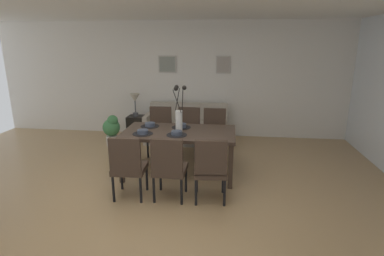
# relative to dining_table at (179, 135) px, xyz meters

# --- Properties ---
(ground_plane) EXTENTS (9.00, 9.00, 0.00)m
(ground_plane) POSITION_rel_dining_table_xyz_m (-0.18, -0.89, -0.67)
(ground_plane) COLOR tan
(back_wall_panel) EXTENTS (9.00, 0.10, 2.60)m
(back_wall_panel) POSITION_rel_dining_table_xyz_m (-0.18, 2.36, 0.63)
(back_wall_panel) COLOR silver
(back_wall_panel) RESTS_ON ground
(ceiling_panel) EXTENTS (9.00, 7.20, 0.08)m
(ceiling_panel) POSITION_rel_dining_table_xyz_m (-0.18, -0.49, 1.97)
(ceiling_panel) COLOR white
(dining_table) EXTENTS (1.80, 0.99, 0.74)m
(dining_table) POSITION_rel_dining_table_xyz_m (0.00, 0.00, 0.00)
(dining_table) COLOR #3D2D23
(dining_table) RESTS_ON ground
(dining_chair_near_left) EXTENTS (0.46, 0.46, 0.92)m
(dining_chair_near_left) POSITION_rel_dining_table_xyz_m (-0.56, -0.93, -0.16)
(dining_chair_near_left) COLOR #3D2D23
(dining_chair_near_left) RESTS_ON ground
(dining_chair_near_right) EXTENTS (0.45, 0.45, 0.92)m
(dining_chair_near_right) POSITION_rel_dining_table_xyz_m (-0.53, 0.92, -0.16)
(dining_chair_near_right) COLOR #3D2D23
(dining_chair_near_right) RESTS_ON ground
(dining_chair_far_left) EXTENTS (0.45, 0.45, 0.92)m
(dining_chair_far_left) POSITION_rel_dining_table_xyz_m (0.00, -0.90, -0.16)
(dining_chair_far_left) COLOR #3D2D23
(dining_chair_far_left) RESTS_ON ground
(dining_chair_far_right) EXTENTS (0.47, 0.47, 0.92)m
(dining_chair_far_right) POSITION_rel_dining_table_xyz_m (0.02, 0.92, -0.16)
(dining_chair_far_right) COLOR #3D2D23
(dining_chair_far_right) RESTS_ON ground
(dining_chair_mid_left) EXTENTS (0.47, 0.47, 0.92)m
(dining_chair_mid_left) POSITION_rel_dining_table_xyz_m (0.57, -0.88, -0.16)
(dining_chair_mid_left) COLOR #3D2D23
(dining_chair_mid_left) RESTS_ON ground
(dining_chair_mid_right) EXTENTS (0.44, 0.44, 0.92)m
(dining_chair_mid_right) POSITION_rel_dining_table_xyz_m (0.52, 0.89, -0.16)
(dining_chair_mid_right) COLOR #3D2D23
(dining_chair_mid_right) RESTS_ON ground
(centerpiece_vase) EXTENTS (0.21, 0.23, 0.73)m
(centerpiece_vase) POSITION_rel_dining_table_xyz_m (0.00, 0.00, 0.36)
(centerpiece_vase) COLOR white
(centerpiece_vase) RESTS_ON dining_table
(placemat_near_left) EXTENTS (0.32, 0.32, 0.01)m
(placemat_near_left) POSITION_rel_dining_table_xyz_m (-0.54, -0.22, 0.08)
(placemat_near_left) COLOR black
(placemat_near_left) RESTS_ON dining_table
(bowl_near_left) EXTENTS (0.17, 0.17, 0.07)m
(bowl_near_left) POSITION_rel_dining_table_xyz_m (-0.54, -0.22, 0.11)
(bowl_near_left) COLOR #475166
(bowl_near_left) RESTS_ON dining_table
(placemat_near_right) EXTENTS (0.32, 0.32, 0.01)m
(placemat_near_right) POSITION_rel_dining_table_xyz_m (-0.54, 0.22, 0.08)
(placemat_near_right) COLOR black
(placemat_near_right) RESTS_ON dining_table
(bowl_near_right) EXTENTS (0.17, 0.17, 0.07)m
(bowl_near_right) POSITION_rel_dining_table_xyz_m (-0.54, 0.22, 0.11)
(bowl_near_right) COLOR #475166
(bowl_near_right) RESTS_ON dining_table
(placemat_far_left) EXTENTS (0.32, 0.32, 0.01)m
(placemat_far_left) POSITION_rel_dining_table_xyz_m (-0.00, -0.22, 0.08)
(placemat_far_left) COLOR black
(placemat_far_left) RESTS_ON dining_table
(bowl_far_left) EXTENTS (0.17, 0.17, 0.07)m
(bowl_far_left) POSITION_rel_dining_table_xyz_m (-0.00, -0.22, 0.11)
(bowl_far_left) COLOR #475166
(bowl_far_left) RESTS_ON dining_table
(placemat_far_right) EXTENTS (0.32, 0.32, 0.01)m
(placemat_far_right) POSITION_rel_dining_table_xyz_m (-0.00, 0.22, 0.08)
(placemat_far_right) COLOR black
(placemat_far_right) RESTS_ON dining_table
(bowl_far_right) EXTENTS (0.17, 0.17, 0.07)m
(bowl_far_right) POSITION_rel_dining_table_xyz_m (-0.00, 0.22, 0.11)
(bowl_far_right) COLOR #475166
(bowl_far_right) RESTS_ON dining_table
(sofa) EXTENTS (1.77, 0.84, 0.80)m
(sofa) POSITION_rel_dining_table_xyz_m (-0.12, 1.81, -0.39)
(sofa) COLOR #B2A899
(sofa) RESTS_ON ground
(side_table) EXTENTS (0.36, 0.36, 0.52)m
(side_table) POSITION_rel_dining_table_xyz_m (-1.30, 1.84, -0.41)
(side_table) COLOR black
(side_table) RESTS_ON ground
(table_lamp) EXTENTS (0.22, 0.22, 0.51)m
(table_lamp) POSITION_rel_dining_table_xyz_m (-1.30, 1.84, 0.23)
(table_lamp) COLOR #4C4C51
(table_lamp) RESTS_ON side_table
(framed_picture_left) EXTENTS (0.41, 0.03, 0.38)m
(framed_picture_left) POSITION_rel_dining_table_xyz_m (-0.63, 2.29, 0.98)
(framed_picture_left) COLOR #B2ADA3
(framed_picture_center) EXTENTS (0.32, 0.03, 0.39)m
(framed_picture_center) POSITION_rel_dining_table_xyz_m (0.63, 2.29, 0.98)
(framed_picture_center) COLOR #B2ADA3
(potted_plant) EXTENTS (0.36, 0.36, 0.67)m
(potted_plant) POSITION_rel_dining_table_xyz_m (-1.65, 1.27, -0.29)
(potted_plant) COLOR silver
(potted_plant) RESTS_ON ground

